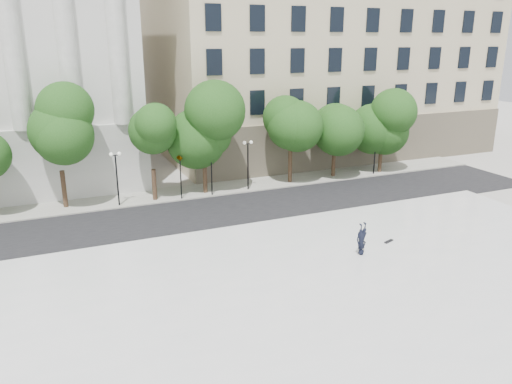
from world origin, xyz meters
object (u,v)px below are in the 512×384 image
traffic_light_west (180,155)px  traffic_light_east (211,154)px  skateboard (389,241)px  person_lying (361,250)px

traffic_light_west → traffic_light_east: bearing=0.0°
traffic_light_east → skateboard: (6.69, -14.78, -3.12)m
person_lying → skateboard: (2.70, 0.90, -0.23)m
traffic_light_west → skateboard: size_ratio=5.65×
traffic_light_west → skateboard: 17.77m
traffic_light_west → skateboard: (9.31, -14.78, -3.27)m
traffic_light_east → person_lying: (3.98, -15.68, -2.89)m
traffic_light_west → skateboard: bearing=-57.8°
traffic_light_west → skateboard: traffic_light_west is taller
traffic_light_west → person_lying: bearing=-67.2°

